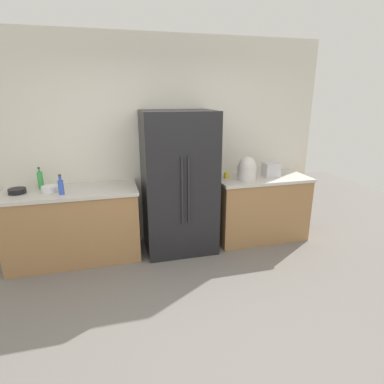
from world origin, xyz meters
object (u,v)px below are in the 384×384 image
bottle_b (61,186)px  cup_a (227,175)px  toaster (271,170)px  bowl_b (17,191)px  bottle_a (40,180)px  cup_b (247,172)px  bowl_a (50,189)px  refrigerator (179,183)px  rice_cooker (247,169)px

bottle_b → cup_a: (2.11, 0.22, -0.06)m
toaster → bottle_b: 2.73m
bowl_b → bottle_a: bearing=27.7°
cup_b → bowl_b: bearing=-177.1°
bottle_a → bowl_b: size_ratio=1.39×
toaster → bowl_a: 2.88m
bowl_b → cup_a: bearing=1.2°
bottle_b → cup_b: bearing=7.4°
bottle_a → refrigerator: bearing=-6.2°
cup_a → bottle_a: bearing=178.3°
bottle_b → bowl_a: size_ratio=1.23×
bottle_a → cup_b: size_ratio=2.92×
bowl_a → toaster: bearing=-0.4°
rice_cooker → cup_a: rice_cooker is taller
refrigerator → bowl_b: (-1.91, 0.06, 0.03)m
refrigerator → cup_a: refrigerator is taller
rice_cooker → bottle_a: (-2.60, 0.23, -0.04)m
bottle_a → toaster: bearing=-3.2°
bottle_a → bowl_b: bottle_a is taller
cup_b → bowl_b: 2.96m
refrigerator → bottle_a: refrigerator is taller
cup_a → cup_b: bearing=15.4°
bottle_b → bowl_b: bottle_b is taller
toaster → bottle_a: 3.00m
refrigerator → bowl_a: refrigerator is taller
cup_b → bowl_a: (-2.60, -0.17, -0.01)m
bowl_a → refrigerator: bearing=-1.2°
toaster → cup_b: 0.34m
refrigerator → bowl_a: size_ratio=9.58×
bowl_b → refrigerator: bearing=-1.7°
bottle_b → cup_b: (2.45, 0.32, -0.05)m
toaster → rice_cooker: rice_cooker is taller
cup_a → bowl_a: size_ratio=0.41×
refrigerator → bowl_b: refrigerator is taller
bowl_a → bottle_a: bearing=128.7°
rice_cooker → bottle_a: bearing=175.0°
cup_b → bowl_b: (-2.96, -0.15, -0.02)m
cup_a → bowl_b: (-2.61, -0.05, -0.01)m
refrigerator → rice_cooker: refrigerator is taller
bottle_a → cup_b: bottle_a is taller
toaster → cup_b: toaster is taller
bottle_b → cup_b: 2.47m
bottle_a → cup_a: 2.38m
rice_cooker → cup_b: 0.29m
refrigerator → bowl_a: bearing=178.8°
bottle_a → bowl_a: bearing=-51.3°
cup_b → bowl_b: size_ratio=0.48×
bottle_b → refrigerator: bearing=4.6°
toaster → bottle_a: size_ratio=0.79×
refrigerator → bowl_b: bearing=178.3°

